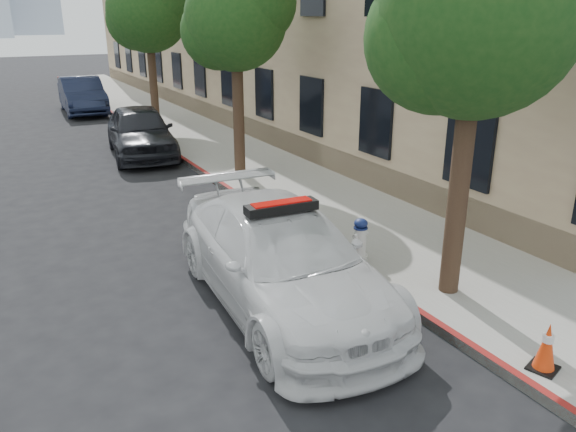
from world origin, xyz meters
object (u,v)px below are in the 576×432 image
at_px(parked_car_mid, 140,131).
at_px(traffic_cone, 547,347).
at_px(parked_car_far, 82,95).
at_px(police_car, 282,258).
at_px(fire_hydrant, 360,240).

bearing_deg(parked_car_mid, traffic_cone, -77.20).
relative_size(parked_car_mid, traffic_cone, 7.26).
bearing_deg(parked_car_far, police_car, -88.80).
bearing_deg(traffic_cone, parked_car_far, 93.27).
bearing_deg(traffic_cone, police_car, 120.17).
bearing_deg(police_car, parked_car_mid, 90.25).
relative_size(parked_car_mid, fire_hydrant, 6.00).
xyz_separation_m(police_car, parked_car_mid, (0.68, 10.68, 0.02)).
xyz_separation_m(parked_car_mid, traffic_cone, (1.21, -13.94, -0.32)).
height_order(parked_car_mid, fire_hydrant, parked_car_mid).
xyz_separation_m(parked_car_mid, fire_hydrant, (1.15, -10.18, -0.26)).
xyz_separation_m(parked_car_far, fire_hydrant, (1.28, -19.67, -0.27)).
bearing_deg(fire_hydrant, police_car, -174.43).
bearing_deg(parked_car_mid, fire_hydrant, -75.71).
distance_m(parked_car_far, traffic_cone, 23.48).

